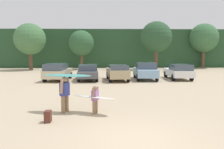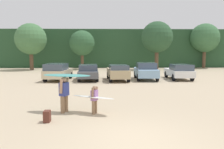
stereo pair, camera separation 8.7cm
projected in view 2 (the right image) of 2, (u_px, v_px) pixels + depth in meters
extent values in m
plane|color=tan|center=(136.00, 138.00, 7.49)|extent=(120.00, 120.00, 0.00)
cube|color=#284C2D|center=(111.00, 49.00, 42.81)|extent=(108.00, 12.00, 6.04)
cylinder|color=brown|center=(32.00, 61.00, 32.96)|extent=(0.53, 0.53, 2.45)
sphere|color=#427042|center=(31.00, 39.00, 32.64)|extent=(4.34, 4.34, 4.34)
cylinder|color=brown|center=(82.00, 62.00, 34.07)|extent=(0.43, 0.43, 2.24)
sphere|color=#2D5633|center=(82.00, 43.00, 33.80)|extent=(3.62, 3.62, 3.62)
cylinder|color=brown|center=(157.00, 60.00, 33.27)|extent=(0.53, 0.53, 2.72)
sphere|color=#284C2D|center=(157.00, 37.00, 32.93)|extent=(4.38, 4.38, 4.38)
cylinder|color=brown|center=(204.00, 59.00, 36.70)|extent=(0.51, 0.51, 2.76)
sphere|color=#38663D|center=(205.00, 38.00, 36.36)|extent=(4.43, 4.43, 4.43)
cube|color=beige|center=(59.00, 73.00, 21.82)|extent=(2.15, 4.21, 0.69)
cube|color=#3F4C5B|center=(56.00, 67.00, 21.04)|extent=(1.87, 2.48, 0.57)
cylinder|color=black|center=(54.00, 75.00, 23.23)|extent=(0.27, 0.64, 0.63)
cylinder|color=black|center=(71.00, 75.00, 23.15)|extent=(0.27, 0.64, 0.63)
cylinder|color=black|center=(45.00, 78.00, 20.56)|extent=(0.27, 0.64, 0.63)
cylinder|color=black|center=(64.00, 79.00, 20.47)|extent=(0.27, 0.64, 0.63)
cube|color=#4C4F54|center=(88.00, 73.00, 22.10)|extent=(2.02, 4.74, 0.57)
cube|color=#3F4C5B|center=(88.00, 67.00, 21.98)|extent=(1.76, 2.53, 0.51)
cylinder|color=black|center=(81.00, 75.00, 23.59)|extent=(0.25, 0.69, 0.68)
cylinder|color=black|center=(97.00, 74.00, 23.71)|extent=(0.25, 0.69, 0.68)
cylinder|color=black|center=(79.00, 78.00, 20.54)|extent=(0.25, 0.69, 0.68)
cylinder|color=black|center=(97.00, 78.00, 20.66)|extent=(0.25, 0.69, 0.68)
cube|color=tan|center=(118.00, 73.00, 21.61)|extent=(1.99, 4.09, 0.72)
cube|color=#3F4C5B|center=(119.00, 67.00, 20.86)|extent=(1.72, 2.10, 0.42)
cylinder|color=black|center=(108.00, 75.00, 22.87)|extent=(0.26, 0.67, 0.66)
cylinder|color=black|center=(124.00, 75.00, 23.02)|extent=(0.26, 0.67, 0.66)
cylinder|color=black|center=(111.00, 79.00, 20.27)|extent=(0.26, 0.67, 0.66)
cylinder|color=black|center=(128.00, 78.00, 20.42)|extent=(0.26, 0.67, 0.66)
cube|color=#84ADD1|center=(146.00, 72.00, 22.23)|extent=(1.98, 4.12, 0.70)
cube|color=#3F4C5B|center=(146.00, 66.00, 21.89)|extent=(1.77, 1.93, 0.57)
cylinder|color=black|center=(135.00, 75.00, 23.60)|extent=(0.24, 0.68, 0.68)
cylinder|color=black|center=(152.00, 75.00, 23.60)|extent=(0.24, 0.68, 0.68)
cylinder|color=black|center=(138.00, 78.00, 20.92)|extent=(0.24, 0.68, 0.68)
cylinder|color=black|center=(157.00, 78.00, 20.93)|extent=(0.24, 0.68, 0.68)
cube|color=white|center=(179.00, 73.00, 22.54)|extent=(1.86, 4.11, 0.62)
cube|color=#3F4C5B|center=(181.00, 67.00, 21.70)|extent=(1.71, 2.07, 0.53)
cylinder|color=black|center=(166.00, 74.00, 23.90)|extent=(0.22, 0.64, 0.64)
cylinder|color=black|center=(182.00, 74.00, 23.94)|extent=(0.22, 0.64, 0.64)
cylinder|color=black|center=(174.00, 77.00, 21.21)|extent=(0.22, 0.64, 0.64)
cylinder|color=black|center=(192.00, 77.00, 21.25)|extent=(0.22, 0.64, 0.64)
cylinder|color=#8C6B4C|center=(63.00, 105.00, 10.42)|extent=(0.18, 0.18, 0.77)
cylinder|color=#8C6B4C|center=(66.00, 103.00, 10.67)|extent=(0.18, 0.18, 0.77)
cube|color=#333D8C|center=(64.00, 89.00, 10.48)|extent=(0.43, 0.48, 0.59)
sphere|color=tan|center=(64.00, 80.00, 10.43)|extent=(0.24, 0.24, 0.24)
cylinder|color=tan|center=(61.00, 86.00, 10.26)|extent=(0.20, 0.23, 0.63)
cylinder|color=tan|center=(67.00, 85.00, 10.66)|extent=(0.24, 0.31, 0.63)
cylinder|color=#8C6B4C|center=(93.00, 108.00, 10.26)|extent=(0.14, 0.14, 0.59)
cylinder|color=#8C6B4C|center=(96.00, 106.00, 10.45)|extent=(0.14, 0.14, 0.59)
cube|color=#9966A5|center=(94.00, 95.00, 10.30)|extent=(0.33, 0.37, 0.45)
sphere|color=#8C664C|center=(94.00, 88.00, 10.27)|extent=(0.19, 0.19, 0.19)
cylinder|color=#8C664C|center=(93.00, 93.00, 10.14)|extent=(0.15, 0.17, 0.48)
cylinder|color=#8C664C|center=(96.00, 92.00, 10.44)|extent=(0.21, 0.29, 0.48)
ellipsoid|color=teal|center=(66.00, 75.00, 10.56)|extent=(2.32, 1.13, 0.12)
ellipsoid|color=white|center=(93.00, 97.00, 10.36)|extent=(2.10, 1.46, 0.14)
cube|color=#592D23|center=(47.00, 116.00, 9.15)|extent=(0.24, 0.34, 0.45)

